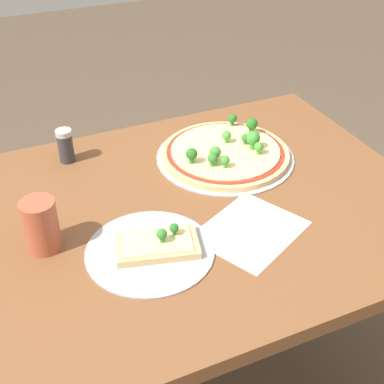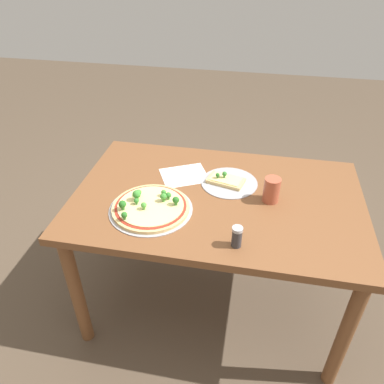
{
  "view_description": "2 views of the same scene",
  "coord_description": "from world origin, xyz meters",
  "px_view_note": "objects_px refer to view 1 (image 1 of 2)",
  "views": [
    {
      "loc": [
        -0.29,
        -0.89,
        1.43
      ],
      "look_at": [
        0.11,
        0.02,
        0.73
      ],
      "focal_mm": 50.0,
      "sensor_mm": 36.0,
      "label": 1
    },
    {
      "loc": [
        -0.14,
        1.35,
        1.69
      ],
      "look_at": [
        0.11,
        0.02,
        0.73
      ],
      "focal_mm": 35.0,
      "sensor_mm": 36.0,
      "label": 2
    }
  ],
  "objects_px": {
    "pizza_tray_whole": "(226,153)",
    "drinking_cup": "(41,225)",
    "condiment_shaker": "(65,146)",
    "dining_table": "(151,246)",
    "pizza_tray_slice": "(154,247)"
  },
  "relations": [
    {
      "from": "pizza_tray_whole",
      "to": "drinking_cup",
      "type": "height_order",
      "value": "drinking_cup"
    },
    {
      "from": "condiment_shaker",
      "to": "dining_table",
      "type": "bearing_deg",
      "value": -69.78
    },
    {
      "from": "drinking_cup",
      "to": "pizza_tray_slice",
      "type": "bearing_deg",
      "value": -27.07
    },
    {
      "from": "dining_table",
      "to": "pizza_tray_slice",
      "type": "relative_size",
      "value": 4.86
    },
    {
      "from": "pizza_tray_whole",
      "to": "pizza_tray_slice",
      "type": "relative_size",
      "value": 1.35
    },
    {
      "from": "dining_table",
      "to": "pizza_tray_slice",
      "type": "height_order",
      "value": "pizza_tray_slice"
    },
    {
      "from": "pizza_tray_slice",
      "to": "dining_table",
      "type": "bearing_deg",
      "value": 74.61
    },
    {
      "from": "dining_table",
      "to": "pizza_tray_slice",
      "type": "distance_m",
      "value": 0.15
    },
    {
      "from": "condiment_shaker",
      "to": "pizza_tray_slice",
      "type": "bearing_deg",
      "value": -79.01
    },
    {
      "from": "pizza_tray_whole",
      "to": "dining_table",
      "type": "bearing_deg",
      "value": -150.39
    },
    {
      "from": "pizza_tray_whole",
      "to": "pizza_tray_slice",
      "type": "xyz_separation_m",
      "value": [
        -0.3,
        -0.26,
        -0.01
      ]
    },
    {
      "from": "pizza_tray_whole",
      "to": "pizza_tray_slice",
      "type": "bearing_deg",
      "value": -138.43
    },
    {
      "from": "dining_table",
      "to": "pizza_tray_whole",
      "type": "bearing_deg",
      "value": 29.61
    },
    {
      "from": "dining_table",
      "to": "pizza_tray_slice",
      "type": "bearing_deg",
      "value": -105.39
    },
    {
      "from": "drinking_cup",
      "to": "condiment_shaker",
      "type": "height_order",
      "value": "drinking_cup"
    }
  ]
}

